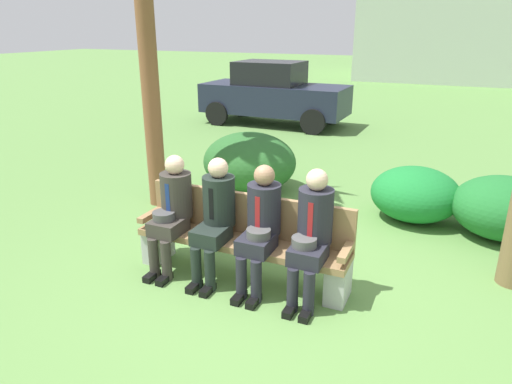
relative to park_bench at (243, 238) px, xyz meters
The scene contains 10 objects.
ground_plane 0.55m from the park_bench, 20.72° to the right, with size 80.00×80.00×0.00m, color #5C8944.
park_bench is the anchor object (origin of this frame).
seated_man_leftmost 0.84m from the park_bench, behind, with size 0.34×0.72×1.27m.
seated_man_centerleft 0.41m from the park_bench, 153.24° to the right, with size 0.34×0.72×1.30m.
seated_man_centerright 0.41m from the park_bench, 27.75° to the right, with size 0.34×0.72×1.29m.
seated_man_rightmost 0.85m from the park_bench, ahead, with size 0.34×0.72×1.32m.
shrub_near_bench 2.80m from the park_bench, 57.23° to the left, with size 1.20×1.10×0.75m, color #1C7C32.
shrub_mid_lawn 2.80m from the park_bench, 113.20° to the left, with size 1.53×1.40×0.96m, color #295F29.
shrub_far_lawn 3.42m from the park_bench, 40.36° to the left, with size 1.27×1.17×0.80m, color #216E2D.
parked_car_near 8.25m from the park_bench, 109.57° to the left, with size 3.93×1.77×1.68m.
Camera 1 is at (1.61, -3.90, 2.57)m, focal length 32.48 mm.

